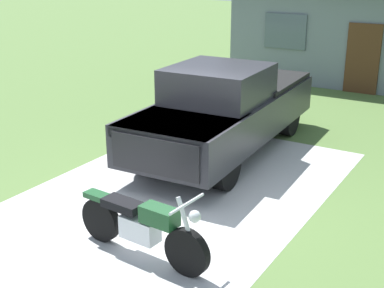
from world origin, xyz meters
The scene contains 4 objects.
ground_plane centered at (0.00, 0.00, 0.00)m, with size 80.00×80.00×0.00m, color #516E37.
driveway_pad centered at (0.00, 0.00, 0.00)m, with size 4.67×7.31×0.01m, color #B1B1B1.
motorcycle centered at (0.74, -2.02, 0.47)m, with size 2.21×0.70×1.09m.
pickup_truck centered at (-0.30, 2.39, 0.95)m, with size 2.30×5.72×1.90m.
Camera 1 is at (4.67, -7.14, 3.91)m, focal length 49.49 mm.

